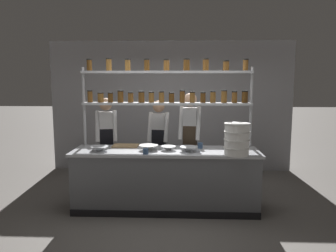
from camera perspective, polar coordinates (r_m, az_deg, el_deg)
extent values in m
plane|color=slate|center=(5.24, -0.41, -14.10)|extent=(40.00, 40.00, 0.00)
cube|color=#939399|center=(7.15, 0.49, 3.40)|extent=(5.21, 0.12, 2.80)
cube|color=slate|center=(5.09, -0.41, -9.50)|extent=(2.75, 0.72, 0.88)
cube|color=#B7BABF|center=(4.97, -0.42, -4.43)|extent=(2.81, 0.76, 0.04)
cube|color=black|center=(4.88, -0.63, -15.16)|extent=(2.75, 0.03, 0.10)
cylinder|color=#B7BABF|center=(5.48, -14.24, -1.53)|extent=(0.04, 0.04, 2.17)
cylinder|color=#B7BABF|center=(5.36, 14.07, -1.73)|extent=(0.04, 0.04, 2.17)
cube|color=#B7BABF|center=(5.20, -0.25, 3.91)|extent=(2.65, 0.28, 0.04)
cylinder|color=brown|center=(5.39, -13.42, 4.96)|extent=(0.08, 0.08, 0.17)
cylinder|color=black|center=(5.38, -13.45, 5.98)|extent=(0.08, 0.08, 0.02)
cylinder|color=brown|center=(5.35, -11.65, 4.81)|extent=(0.10, 0.10, 0.14)
cylinder|color=black|center=(5.34, -11.67, 5.67)|extent=(0.10, 0.10, 0.02)
cylinder|color=#513314|center=(5.31, -9.99, 4.84)|extent=(0.08, 0.08, 0.14)
cylinder|color=black|center=(5.31, -10.01, 5.71)|extent=(0.08, 0.08, 0.02)
cylinder|color=brown|center=(5.28, -8.27, 5.03)|extent=(0.09, 0.09, 0.17)
cylinder|color=black|center=(5.27, -8.29, 6.08)|extent=(0.10, 0.10, 0.02)
cylinder|color=brown|center=(5.25, -6.51, 4.89)|extent=(0.09, 0.09, 0.14)
cylinder|color=black|center=(5.25, -6.52, 5.79)|extent=(0.09, 0.09, 0.02)
cylinder|color=brown|center=(5.22, -4.65, 4.98)|extent=(0.10, 0.10, 0.16)
cylinder|color=black|center=(5.22, -4.66, 5.96)|extent=(0.10, 0.10, 0.02)
cylinder|color=brown|center=(5.21, -2.92, 4.95)|extent=(0.08, 0.08, 0.15)
cylinder|color=black|center=(5.20, -2.92, 5.90)|extent=(0.09, 0.09, 0.02)
cylinder|color=brown|center=(5.19, -1.14, 4.99)|extent=(0.09, 0.09, 0.16)
cylinder|color=black|center=(5.19, -1.15, 5.97)|extent=(0.09, 0.09, 0.02)
cylinder|color=#513314|center=(5.19, 0.62, 4.89)|extent=(0.09, 0.09, 0.14)
cylinder|color=black|center=(5.18, 0.62, 5.78)|extent=(0.09, 0.09, 0.02)
cylinder|color=brown|center=(5.18, 2.50, 5.08)|extent=(0.08, 0.08, 0.18)
cylinder|color=black|center=(5.18, 2.50, 6.16)|extent=(0.09, 0.09, 0.02)
cylinder|color=brown|center=(5.19, 4.26, 4.94)|extent=(0.08, 0.08, 0.16)
cylinder|color=black|center=(5.18, 4.27, 5.91)|extent=(0.08, 0.08, 0.02)
cylinder|color=#513314|center=(5.20, 6.11, 4.88)|extent=(0.08, 0.08, 0.15)
cylinder|color=black|center=(5.19, 6.12, 5.80)|extent=(0.08, 0.08, 0.02)
cylinder|color=brown|center=(5.21, 7.82, 4.95)|extent=(0.09, 0.09, 0.16)
cylinder|color=black|center=(5.20, 7.84, 5.96)|extent=(0.09, 0.09, 0.02)
cylinder|color=brown|center=(5.23, 9.73, 5.00)|extent=(0.09, 0.09, 0.18)
cylinder|color=black|center=(5.22, 9.75, 6.08)|extent=(0.09, 0.09, 0.02)
cylinder|color=brown|center=(5.25, 11.50, 4.88)|extent=(0.08, 0.08, 0.16)
cylinder|color=black|center=(5.25, 11.52, 5.87)|extent=(0.09, 0.09, 0.02)
cylinder|color=#513314|center=(5.28, 13.23, 4.89)|extent=(0.10, 0.10, 0.17)
cylinder|color=black|center=(5.27, 13.26, 5.93)|extent=(0.10, 0.10, 0.02)
cube|color=#B7BABF|center=(5.19, -0.25, 9.38)|extent=(2.65, 0.28, 0.04)
cylinder|color=#513314|center=(5.39, -13.55, 10.19)|extent=(0.08, 0.08, 0.17)
cylinder|color=black|center=(5.39, -13.58, 11.19)|extent=(0.08, 0.08, 0.02)
cylinder|color=brown|center=(5.31, -10.26, 10.37)|extent=(0.09, 0.09, 0.18)
cylinder|color=black|center=(5.32, -10.28, 11.44)|extent=(0.09, 0.09, 0.02)
cylinder|color=brown|center=(5.25, -7.03, 10.40)|extent=(0.08, 0.08, 0.17)
cylinder|color=black|center=(5.26, -7.04, 11.42)|extent=(0.09, 0.09, 0.02)
cylinder|color=#513314|center=(5.21, -3.70, 10.47)|extent=(0.09, 0.09, 0.17)
cylinder|color=black|center=(5.22, -3.71, 11.49)|extent=(0.09, 0.09, 0.02)
cylinder|color=brown|center=(5.19, -0.20, 10.46)|extent=(0.09, 0.09, 0.16)
cylinder|color=black|center=(5.19, -0.20, 11.45)|extent=(0.09, 0.09, 0.02)
cylinder|color=#513314|center=(5.18, 3.24, 10.50)|extent=(0.10, 0.10, 0.17)
cylinder|color=black|center=(5.19, 3.25, 11.54)|extent=(0.10, 0.10, 0.02)
cylinder|color=brown|center=(5.20, 6.60, 10.46)|extent=(0.09, 0.09, 0.17)
cylinder|color=black|center=(5.20, 6.62, 11.50)|extent=(0.10, 0.10, 0.02)
cylinder|color=brown|center=(5.23, 10.07, 10.21)|extent=(0.09, 0.09, 0.14)
cylinder|color=black|center=(5.23, 10.09, 11.09)|extent=(0.10, 0.10, 0.02)
cylinder|color=brown|center=(5.27, 13.37, 10.21)|extent=(0.08, 0.08, 0.16)
cylinder|color=black|center=(5.28, 13.40, 11.20)|extent=(0.09, 0.09, 0.02)
cylinder|color=black|center=(5.83, -11.29, -7.77)|extent=(0.11, 0.11, 0.81)
cylinder|color=black|center=(5.82, -9.71, -7.73)|extent=(0.11, 0.11, 0.81)
cube|color=black|center=(5.70, -10.65, -2.15)|extent=(0.25, 0.21, 0.35)
cube|color=white|center=(5.65, -10.73, 1.02)|extent=(0.25, 0.22, 0.29)
sphere|color=#A37A5B|center=(5.63, -10.80, 3.74)|extent=(0.21, 0.21, 0.21)
cylinder|color=white|center=(5.61, -12.19, -0.07)|extent=(0.12, 0.26, 0.53)
cylinder|color=white|center=(5.60, -9.23, 0.00)|extent=(0.12, 0.26, 0.53)
cylinder|color=black|center=(5.89, -2.36, -7.56)|extent=(0.11, 0.11, 0.78)
cylinder|color=black|center=(5.86, -0.82, -7.63)|extent=(0.11, 0.11, 0.78)
cube|color=black|center=(5.75, -1.61, -2.22)|extent=(0.24, 0.20, 0.34)
cube|color=white|center=(5.71, -1.62, 0.82)|extent=(0.24, 0.21, 0.28)
sphere|color=#A37A5B|center=(5.68, -1.63, 3.44)|extent=(0.21, 0.21, 0.21)
cylinder|color=white|center=(5.69, -3.17, -0.15)|extent=(0.10, 0.25, 0.51)
cylinder|color=white|center=(5.64, -0.30, -0.22)|extent=(0.10, 0.25, 0.51)
cylinder|color=black|center=(5.68, 2.97, -7.81)|extent=(0.11, 0.11, 0.85)
cylinder|color=black|center=(5.66, 4.59, -7.88)|extent=(0.11, 0.11, 0.85)
cube|color=#473828|center=(5.54, 3.84, -1.79)|extent=(0.24, 0.20, 0.37)
cube|color=white|center=(5.49, 3.87, 1.64)|extent=(0.24, 0.21, 0.30)
sphere|color=tan|center=(5.47, 3.90, 4.58)|extent=(0.22, 0.22, 0.22)
cylinder|color=white|center=(5.46, 2.27, 0.53)|extent=(0.11, 0.27, 0.56)
cylinder|color=white|center=(5.43, 5.30, 0.46)|extent=(0.11, 0.27, 0.56)
cylinder|color=white|center=(4.73, 11.83, -4.36)|extent=(0.34, 0.34, 0.10)
cylinder|color=silver|center=(4.72, 11.85, -3.69)|extent=(0.36, 0.36, 0.01)
cylinder|color=white|center=(4.71, 11.87, -3.01)|extent=(0.34, 0.34, 0.10)
cylinder|color=silver|center=(4.70, 11.89, -2.33)|extent=(0.36, 0.36, 0.01)
cylinder|color=white|center=(4.69, 11.91, -1.65)|extent=(0.34, 0.34, 0.10)
cylinder|color=silver|center=(4.68, 11.93, -0.97)|extent=(0.36, 0.36, 0.01)
cylinder|color=white|center=(4.67, 11.95, -0.28)|extent=(0.34, 0.34, 0.10)
cylinder|color=silver|center=(4.66, 11.97, 0.41)|extent=(0.36, 0.36, 0.01)
cube|color=#A88456|center=(5.28, -7.41, -3.41)|extent=(0.40, 0.26, 0.02)
cylinder|color=silver|center=(4.96, -3.41, -4.17)|extent=(0.13, 0.13, 0.01)
cone|color=silver|center=(4.95, -3.41, -3.78)|extent=(0.29, 0.29, 0.08)
cylinder|color=white|center=(4.95, 0.07, -4.17)|extent=(0.10, 0.10, 0.01)
cone|color=white|center=(4.95, 0.07, -3.88)|extent=(0.23, 0.23, 0.06)
cylinder|color=silver|center=(4.87, 3.65, -4.39)|extent=(0.12, 0.12, 0.01)
cone|color=silver|center=(4.86, 3.65, -4.03)|extent=(0.27, 0.27, 0.07)
cylinder|color=silver|center=(4.99, -11.82, -4.24)|extent=(0.12, 0.12, 0.01)
cone|color=silver|center=(4.98, -11.83, -3.90)|extent=(0.26, 0.26, 0.07)
cylinder|color=#334C70|center=(4.69, -3.91, -4.42)|extent=(0.08, 0.08, 0.08)
cylinder|color=#334C70|center=(5.10, 5.62, -3.39)|extent=(0.08, 0.08, 0.09)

